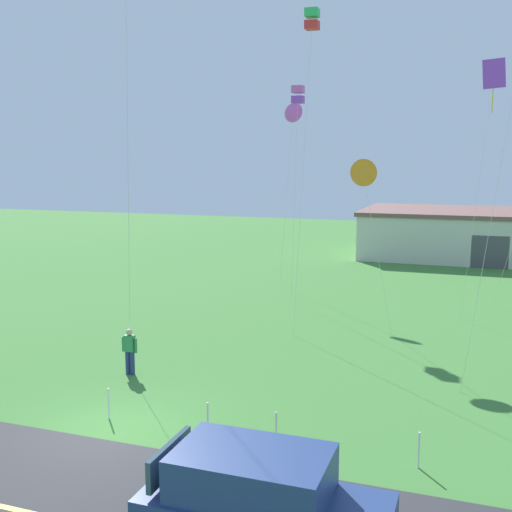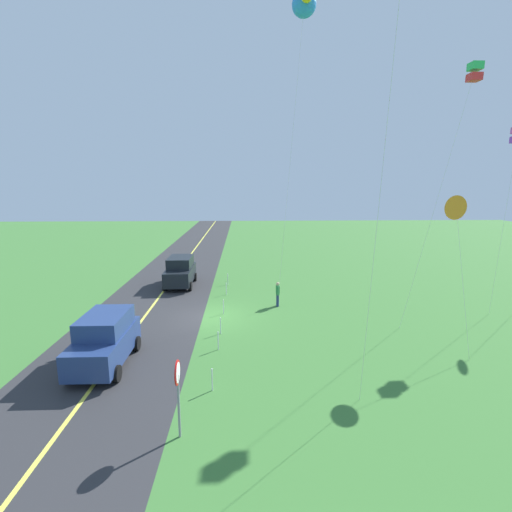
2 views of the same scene
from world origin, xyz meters
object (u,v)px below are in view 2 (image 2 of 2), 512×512
(car_suv_foreground, at_px, (105,339))
(kite_green_far, at_px, (457,208))
(car_parked_west_near, at_px, (180,271))
(stop_sign, at_px, (178,384))
(person_adult_near, at_px, (278,293))
(kite_red_low, at_px, (304,4))
(kite_orange_near, at_px, (475,73))

(car_suv_foreground, bearing_deg, kite_green_far, 93.94)
(car_suv_foreground, relative_size, car_parked_west_near, 1.00)
(car_suv_foreground, xyz_separation_m, stop_sign, (4.92, 4.02, 0.65))
(car_suv_foreground, xyz_separation_m, person_adult_near, (-7.60, 8.25, -0.29))
(car_suv_foreground, bearing_deg, person_adult_near, 132.64)
(kite_red_low, xyz_separation_m, kite_orange_near, (4.20, 7.81, -4.73))
(car_suv_foreground, distance_m, person_adult_near, 11.22)
(kite_orange_near, bearing_deg, kite_red_low, -118.28)
(car_parked_west_near, distance_m, kite_green_far, 19.52)
(car_parked_west_near, height_order, stop_sign, stop_sign)
(kite_orange_near, bearing_deg, car_parked_west_near, -119.31)
(car_parked_west_near, xyz_separation_m, person_adult_near, (5.29, 7.11, -0.29))
(car_parked_west_near, relative_size, stop_sign, 1.72)
(car_parked_west_near, bearing_deg, person_adult_near, 53.35)
(kite_red_low, bearing_deg, car_parked_west_near, -120.24)
(car_suv_foreground, bearing_deg, stop_sign, 39.27)
(car_parked_west_near, height_order, kite_orange_near, kite_orange_near)
(kite_red_low, height_order, kite_orange_near, kite_red_low)
(car_suv_foreground, relative_size, stop_sign, 1.72)
(kite_red_low, bearing_deg, kite_orange_near, 61.72)
(kite_red_low, distance_m, kite_green_far, 14.41)
(kite_green_far, distance_m, kite_orange_near, 7.17)
(car_suv_foreground, height_order, kite_orange_near, kite_orange_near)
(person_adult_near, xyz_separation_m, kite_green_far, (6.52, 7.39, 5.86))
(stop_sign, distance_m, kite_red_low, 21.32)
(car_suv_foreground, height_order, stop_sign, stop_sign)
(car_suv_foreground, distance_m, car_parked_west_near, 12.94)
(car_parked_west_near, distance_m, stop_sign, 18.05)
(car_suv_foreground, relative_size, person_adult_near, 2.75)
(car_parked_west_near, height_order, person_adult_near, car_parked_west_near)
(person_adult_near, bearing_deg, car_parked_west_near, -15.62)
(stop_sign, height_order, kite_green_far, kite_green_far)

